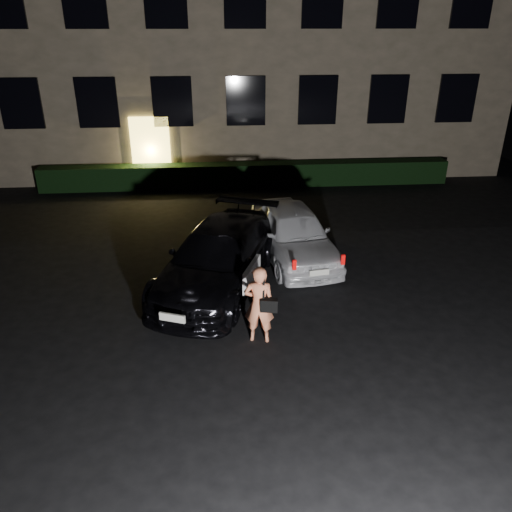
{
  "coord_description": "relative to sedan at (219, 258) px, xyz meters",
  "views": [
    {
      "loc": [
        -1.16,
        -7.49,
        5.56
      ],
      "look_at": [
        -0.37,
        2.0,
        1.08
      ],
      "focal_mm": 35.0,
      "sensor_mm": 36.0,
      "label": 1
    }
  ],
  "objects": [
    {
      "name": "hedge",
      "position": [
        1.16,
        7.71,
        -0.28
      ],
      "size": [
        15.0,
        0.7,
        0.85
      ],
      "primitive_type": "cube",
      "color": "black",
      "rests_on": "ground"
    },
    {
      "name": "sedan",
      "position": [
        0.0,
        0.0,
        0.0
      ],
      "size": [
        3.55,
        5.21,
        1.4
      ],
      "rotation": [
        0.0,
        0.0,
        -0.36
      ],
      "color": "black",
      "rests_on": "ground"
    },
    {
      "name": "ground",
      "position": [
        1.16,
        -2.79,
        -0.7
      ],
      "size": [
        80.0,
        80.0,
        0.0
      ],
      "primitive_type": "plane",
      "color": "black",
      "rests_on": "ground"
    },
    {
      "name": "hatch",
      "position": [
        1.92,
        1.38,
        -0.02
      ],
      "size": [
        2.21,
        4.21,
        1.37
      ],
      "rotation": [
        0.0,
        0.0,
        0.15
      ],
      "color": "white",
      "rests_on": "ground"
    },
    {
      "name": "building",
      "position": [
        1.16,
        12.2,
        5.3
      ],
      "size": [
        20.0,
        8.11,
        12.0
      ],
      "color": "brown",
      "rests_on": "ground"
    },
    {
      "name": "man",
      "position": [
        0.73,
        -2.28,
        0.09
      ],
      "size": [
        0.66,
        0.47,
        1.57
      ],
      "rotation": [
        0.0,
        0.0,
        2.97
      ],
      "color": "#EC855D",
      "rests_on": "ground"
    }
  ]
}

